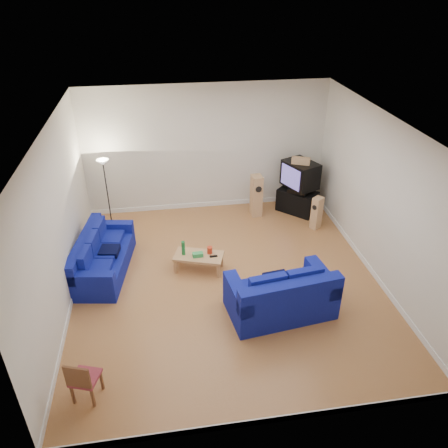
{
  "coord_description": "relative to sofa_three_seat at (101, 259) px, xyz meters",
  "views": [
    {
      "loc": [
        -1.14,
        -6.92,
        5.46
      ],
      "look_at": [
        0.0,
        0.4,
        1.1
      ],
      "focal_mm": 35.0,
      "sensor_mm": 36.0,
      "label": 1
    }
  ],
  "objects": [
    {
      "name": "room",
      "position": [
        2.51,
        -0.74,
        1.25
      ],
      "size": [
        6.01,
        6.51,
        3.21
      ],
      "color": "brown",
      "rests_on": "ground"
    },
    {
      "name": "sofa_three_seat",
      "position": [
        0.0,
        0.0,
        0.0
      ],
      "size": [
        1.21,
        2.2,
        0.8
      ],
      "rotation": [
        0.0,
        0.0,
        -1.73
      ],
      "color": "#070D62",
      "rests_on": "ground"
    },
    {
      "name": "sofa_loveseat",
      "position": [
        3.32,
        -1.82,
        0.05
      ],
      "size": [
        1.98,
        1.28,
        0.93
      ],
      "rotation": [
        0.0,
        0.0,
        0.13
      ],
      "color": "#070D62",
      "rests_on": "ground"
    },
    {
      "name": "coffee_table",
      "position": [
        1.99,
        -0.26,
        0.01
      ],
      "size": [
        1.1,
        0.78,
        0.36
      ],
      "rotation": [
        0.0,
        0.0,
        -0.32
      ],
      "color": "tan",
      "rests_on": "ground"
    },
    {
      "name": "bottle",
      "position": [
        1.69,
        -0.19,
        0.22
      ],
      "size": [
        0.08,
        0.08,
        0.31
      ],
      "primitive_type": "cylinder",
      "rotation": [
        0.0,
        0.0,
        -0.19
      ],
      "color": "#197233",
      "rests_on": "coffee_table"
    },
    {
      "name": "tissue_box",
      "position": [
        1.97,
        -0.31,
        0.1
      ],
      "size": [
        0.22,
        0.13,
        0.09
      ],
      "primitive_type": "cube",
      "rotation": [
        0.0,
        0.0,
        0.07
      ],
      "color": "green",
      "rests_on": "coffee_table"
    },
    {
      "name": "red_canister",
      "position": [
        2.23,
        -0.23,
        0.14
      ],
      "size": [
        0.11,
        0.11,
        0.15
      ],
      "primitive_type": "cylinder",
      "rotation": [
        0.0,
        0.0,
        0.07
      ],
      "color": "red",
      "rests_on": "coffee_table"
    },
    {
      "name": "remote",
      "position": [
        2.29,
        -0.37,
        0.07
      ],
      "size": [
        0.16,
        0.06,
        0.02
      ],
      "primitive_type": "cube",
      "rotation": [
        0.0,
        0.0,
        0.05
      ],
      "color": "black",
      "rests_on": "coffee_table"
    },
    {
      "name": "tv_stand",
      "position": [
        4.75,
        1.87,
        -0.01
      ],
      "size": [
        1.06,
        1.05,
        0.59
      ],
      "primitive_type": "cube",
      "rotation": [
        0.0,
        0.0,
        -0.78
      ],
      "color": "black",
      "rests_on": "ground"
    },
    {
      "name": "av_receiver",
      "position": [
        4.74,
        1.81,
        0.34
      ],
      "size": [
        0.61,
        0.6,
        0.11
      ],
      "primitive_type": "cube",
      "rotation": [
        0.0,
        0.0,
        -0.7
      ],
      "color": "black",
      "rests_on": "tv_stand"
    },
    {
      "name": "television",
      "position": [
        4.77,
        1.91,
        0.72
      ],
      "size": [
        0.9,
        1.01,
        0.65
      ],
      "rotation": [
        0.0,
        0.0,
        -1.16
      ],
      "color": "black",
      "rests_on": "av_receiver"
    },
    {
      "name": "centre_speaker",
      "position": [
        4.73,
        1.82,
        1.12
      ],
      "size": [
        0.47,
        0.34,
        0.15
      ],
      "primitive_type": "cube",
      "rotation": [
        0.0,
        0.0,
        -0.44
      ],
      "color": "tan",
      "rests_on": "television"
    },
    {
      "name": "speaker_left",
      "position": [
        3.67,
        1.86,
        0.24
      ],
      "size": [
        0.27,
        0.35,
        1.08
      ],
      "rotation": [
        0.0,
        0.0,
        0.07
      ],
      "color": "tan",
      "rests_on": "ground"
    },
    {
      "name": "speaker_right",
      "position": [
        4.96,
        1.0,
        0.11
      ],
      "size": [
        0.3,
        0.29,
        0.81
      ],
      "rotation": [
        0.0,
        0.0,
        -0.94
      ],
      "color": "tan",
      "rests_on": "ground"
    },
    {
      "name": "floor_lamp",
      "position": [
        0.06,
        1.96,
        1.1
      ],
      "size": [
        0.29,
        0.29,
        1.69
      ],
      "color": "black",
      "rests_on": "ground"
    },
    {
      "name": "dining_chair",
      "position": [
        0.04,
        -3.19,
        0.14
      ],
      "size": [
        0.47,
        0.47,
        0.78
      ],
      "rotation": [
        0.0,
        0.0,
        -0.32
      ],
      "color": "brown",
      "rests_on": "ground"
    }
  ]
}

